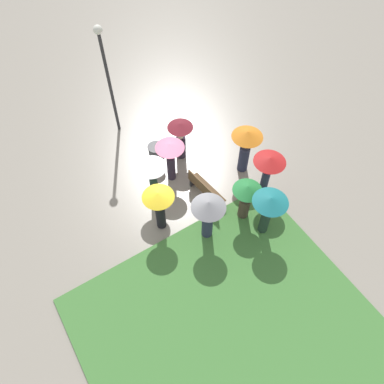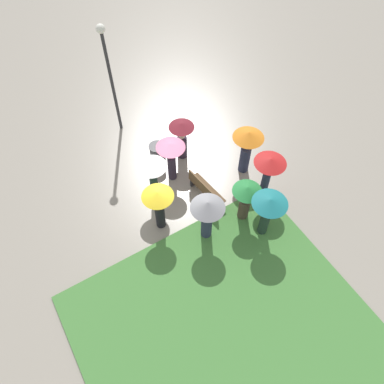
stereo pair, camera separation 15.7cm
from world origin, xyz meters
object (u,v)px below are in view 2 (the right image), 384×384
object	(u,v)px
crowd_person_white	(152,170)
crowd_person_maroon	(182,136)
lamp_post	(109,68)
crowd_person_teal	(268,208)
park_bench	(205,190)
crowd_person_green	(246,197)
crowd_person_orange	(247,144)
crowd_person_pink	(171,154)
crowd_person_red	(269,168)
crowd_person_yellow	(158,202)
trash_bin	(158,154)
crowd_person_grey	(207,212)

from	to	relation	value
crowd_person_white	crowd_person_maroon	bearing A→B (deg)	-51.73
lamp_post	crowd_person_teal	xyz separation A→B (m)	(-7.14, -2.00, -1.50)
park_bench	crowd_person_teal	bearing A→B (deg)	-165.03
crowd_person_green	crowd_person_orange	xyz separation A→B (m)	(1.74, -1.29, 0.25)
lamp_post	crowd_person_maroon	bearing A→B (deg)	-152.18
crowd_person_green	crowd_person_pink	distance (m)	3.09
lamp_post	crowd_person_red	world-z (taller)	lamp_post
crowd_person_yellow	crowd_person_maroon	size ratio (longest dim) A/B	1.11
crowd_person_green	crowd_person_maroon	bearing A→B (deg)	-125.01
lamp_post	crowd_person_white	world-z (taller)	lamp_post
crowd_person_teal	crowd_person_maroon	bearing A→B (deg)	155.93
crowd_person_white	crowd_person_maroon	xyz separation A→B (m)	(1.24, -1.86, -0.42)
crowd_person_white	park_bench	bearing A→B (deg)	-117.39
crowd_person_red	crowd_person_orange	bearing A→B (deg)	95.09
trash_bin	crowd_person_white	bearing A→B (deg)	148.34
lamp_post	crowd_person_yellow	world-z (taller)	lamp_post
park_bench	crowd_person_maroon	bearing A→B (deg)	-14.95
park_bench	crowd_person_maroon	size ratio (longest dim) A/B	0.96
crowd_person_green	crowd_person_grey	bearing A→B (deg)	-42.49
crowd_person_green	crowd_person_teal	bearing A→B (deg)	62.56
crowd_person_pink	crowd_person_orange	bearing A→B (deg)	129.33
crowd_person_green	crowd_person_red	bearing A→B (deg)	158.16
crowd_person_white	crowd_person_orange	xyz separation A→B (m)	(-0.61, -3.52, -0.11)
crowd_person_yellow	park_bench	bearing A→B (deg)	-25.28
crowd_person_red	crowd_person_grey	xyz separation A→B (m)	(-0.37, 2.71, -0.07)
crowd_person_grey	trash_bin	bearing A→B (deg)	45.02
crowd_person_orange	crowd_person_maroon	xyz separation A→B (m)	(1.84, 1.65, -0.31)
crowd_person_grey	crowd_person_red	bearing A→B (deg)	-34.68
crowd_person_maroon	lamp_post	bearing A→B (deg)	-65.96
lamp_post	crowd_person_green	world-z (taller)	lamp_post
crowd_person_maroon	crowd_person_teal	distance (m)	4.49
lamp_post	trash_bin	size ratio (longest dim) A/B	5.19
trash_bin	crowd_person_maroon	size ratio (longest dim) A/B	0.51
park_bench	crowd_person_maroon	xyz separation A→B (m)	(2.20, -0.32, 0.64)
trash_bin	crowd_person_red	bearing A→B (deg)	-142.87
crowd_person_white	crowd_person_orange	size ratio (longest dim) A/B	0.99
crowd_person_pink	crowd_person_teal	bearing A→B (deg)	83.99
park_bench	crowd_person_pink	distance (m)	1.78
crowd_person_pink	crowd_person_yellow	bearing A→B (deg)	22.37
crowd_person_white	crowd_person_teal	size ratio (longest dim) A/B	1.02
crowd_person_white	crowd_person_grey	size ratio (longest dim) A/B	1.02
crowd_person_green	crowd_person_grey	distance (m)	1.52
lamp_post	crowd_person_orange	bearing A→B (deg)	-145.89
crowd_person_red	crowd_person_pink	world-z (taller)	crowd_person_red
lamp_post	crowd_person_pink	world-z (taller)	lamp_post
park_bench	crowd_person_yellow	distance (m)	2.15
park_bench	crowd_person_orange	bearing A→B (deg)	-86.29
crowd_person_green	crowd_person_grey	size ratio (longest dim) A/B	0.88
crowd_person_pink	crowd_person_teal	world-z (taller)	crowd_person_teal
trash_bin	crowd_person_orange	bearing A→B (deg)	-127.96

